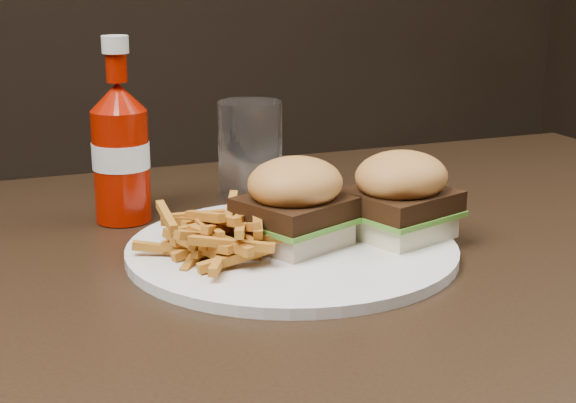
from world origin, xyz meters
name	(u,v)px	position (x,y,z in m)	size (l,w,h in m)	color
dining_table	(305,273)	(0.00, 0.00, 0.73)	(1.20, 0.80, 0.04)	black
plate	(292,250)	(-0.01, 0.00, 0.76)	(0.31, 0.31, 0.01)	white
sandwich_half_a	(295,234)	(-0.01, 0.00, 0.77)	(0.08, 0.08, 0.02)	beige
sandwich_half_b	(400,225)	(0.09, -0.01, 0.77)	(0.08, 0.08, 0.02)	#EFE9B4
fries_pile	(217,233)	(-0.09, 0.00, 0.78)	(0.11, 0.11, 0.04)	#B27B23
ketchup_bottle	(121,166)	(-0.14, 0.17, 0.81)	(0.06, 0.06, 0.12)	#911002
tumbler	(250,151)	(0.02, 0.21, 0.81)	(0.07, 0.07, 0.12)	white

